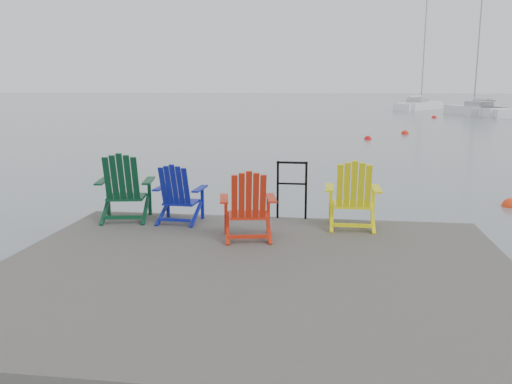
# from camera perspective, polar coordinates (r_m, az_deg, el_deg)

# --- Properties ---
(ground) EXTENTS (400.00, 400.00, 0.00)m
(ground) POSITION_cam_1_polar(r_m,az_deg,el_deg) (6.38, -0.29, -12.32)
(ground) COLOR slate
(ground) RESTS_ON ground
(dock) EXTENTS (6.00, 5.00, 1.40)m
(dock) POSITION_cam_1_polar(r_m,az_deg,el_deg) (6.25, -0.30, -9.40)
(dock) COLOR #2F2C2A
(dock) RESTS_ON ground
(handrail) EXTENTS (0.48, 0.04, 0.90)m
(handrail) POSITION_cam_1_polar(r_m,az_deg,el_deg) (8.40, 3.80, 0.82)
(handrail) COLOR black
(handrail) RESTS_ON dock
(chair_green) EXTENTS (0.94, 0.88, 1.04)m
(chair_green) POSITION_cam_1_polar(r_m,az_deg,el_deg) (8.50, -13.69, 0.53)
(chair_green) COLOR #0A381F
(chair_green) RESTS_ON dock
(chair_blue) EXTENTS (0.74, 0.69, 0.90)m
(chair_blue) POSITION_cam_1_polar(r_m,az_deg,el_deg) (8.22, -8.15, -0.14)
(chair_blue) COLOR navy
(chair_blue) RESTS_ON dock
(chair_red) EXTENTS (0.85, 0.80, 0.94)m
(chair_red) POSITION_cam_1_polar(r_m,az_deg,el_deg) (7.24, -0.84, -1.35)
(chair_red) COLOR red
(chair_red) RESTS_ON dock
(chair_yellow) EXTENTS (0.80, 0.74, 1.00)m
(chair_yellow) POSITION_cam_1_polar(r_m,az_deg,el_deg) (7.92, 10.18, -0.24)
(chair_yellow) COLOR yellow
(chair_yellow) RESTS_ON dock
(sailboat_near) EXTENTS (4.17, 8.06, 10.85)m
(sailboat_near) POSITION_cam_1_polar(r_m,az_deg,el_deg) (51.92, 22.15, 7.87)
(sailboat_near) COLOR white
(sailboat_near) RESTS_ON ground
(sailboat_mid) EXTENTS (6.43, 9.11, 12.46)m
(sailboat_mid) POSITION_cam_1_polar(r_m,az_deg,el_deg) (63.83, 16.81, 8.65)
(sailboat_mid) COLOR white
(sailboat_mid) RESTS_ON ground
(buoy_a) EXTENTS (0.37, 0.37, 0.37)m
(buoy_a) POSITION_cam_1_polar(r_m,az_deg,el_deg) (12.83, 25.21, -1.38)
(buoy_a) COLOR #F6340E
(buoy_a) RESTS_ON ground
(buoy_b) EXTENTS (0.36, 0.36, 0.36)m
(buoy_b) POSITION_cam_1_polar(r_m,az_deg,el_deg) (26.89, 11.69, 5.44)
(buoy_b) COLOR red
(buoy_b) RESTS_ON ground
(buoy_c) EXTENTS (0.40, 0.40, 0.40)m
(buoy_c) POSITION_cam_1_polar(r_m,az_deg,el_deg) (30.42, 15.41, 5.90)
(buoy_c) COLOR red
(buoy_c) RESTS_ON ground
(buoy_d) EXTENTS (0.41, 0.41, 0.41)m
(buoy_d) POSITION_cam_1_polar(r_m,az_deg,el_deg) (46.59, 18.24, 7.41)
(buoy_d) COLOR red
(buoy_d) RESTS_ON ground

